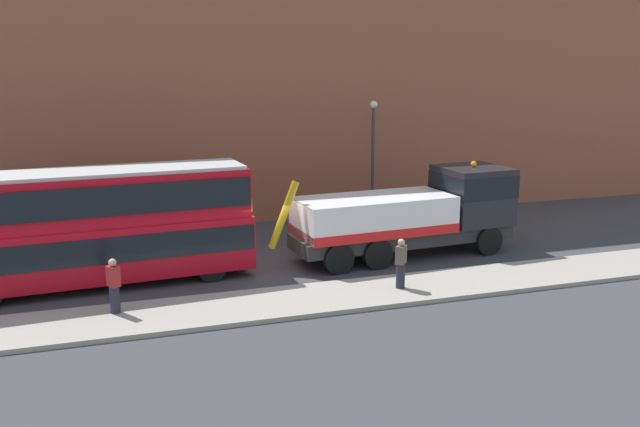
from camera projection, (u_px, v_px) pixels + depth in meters
name	position (u px, v px, depth m)	size (l,w,h in m)	color
ground_plane	(270.00, 266.00, 25.64)	(120.00, 120.00, 0.00)	#38383D
near_kerb	(301.00, 301.00, 21.72)	(60.00, 2.80, 0.15)	gray
building_facade	(226.00, 52.00, 31.11)	(60.00, 1.50, 16.00)	#935138
recovery_tow_truck	(414.00, 212.00, 26.75)	(10.22, 3.29, 3.67)	#2D2D2D
double_decker_bus	(90.00, 223.00, 22.91)	(11.17, 3.36, 4.06)	#B70C19
pedestrian_onlooker	(114.00, 287.00, 20.28)	(0.43, 0.48, 1.71)	#232333
pedestrian_bystander	(401.00, 264.00, 22.54)	(0.47, 0.46, 1.71)	#232333
street_lamp	(373.00, 151.00, 32.06)	(0.36, 0.36, 5.83)	#38383D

